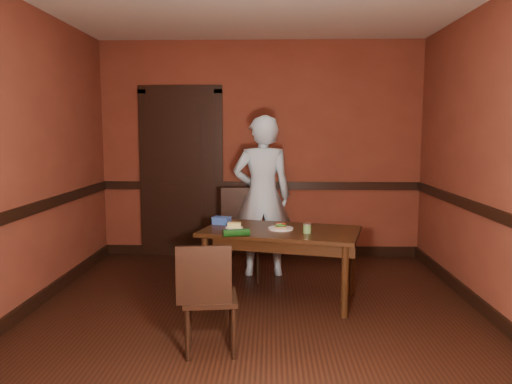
# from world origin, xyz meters

# --- Properties ---
(floor) EXTENTS (4.00, 4.50, 0.01)m
(floor) POSITION_xyz_m (0.00, 0.00, 0.00)
(floor) COLOR black
(floor) RESTS_ON ground
(wall_back) EXTENTS (4.00, 0.02, 2.70)m
(wall_back) POSITION_xyz_m (0.00, 2.25, 1.35)
(wall_back) COLOR brown
(wall_back) RESTS_ON ground
(wall_front) EXTENTS (4.00, 0.02, 2.70)m
(wall_front) POSITION_xyz_m (0.00, -2.25, 1.35)
(wall_front) COLOR brown
(wall_front) RESTS_ON ground
(wall_left) EXTENTS (0.02, 4.50, 2.70)m
(wall_left) POSITION_xyz_m (-2.00, 0.00, 1.35)
(wall_left) COLOR brown
(wall_left) RESTS_ON ground
(wall_right) EXTENTS (0.02, 4.50, 2.70)m
(wall_right) POSITION_xyz_m (2.00, 0.00, 1.35)
(wall_right) COLOR brown
(wall_right) RESTS_ON ground
(dado_back) EXTENTS (4.00, 0.03, 0.10)m
(dado_back) POSITION_xyz_m (0.00, 2.23, 0.90)
(dado_back) COLOR black
(dado_back) RESTS_ON ground
(dado_left) EXTENTS (0.03, 4.50, 0.10)m
(dado_left) POSITION_xyz_m (-1.99, 0.00, 0.90)
(dado_left) COLOR black
(dado_left) RESTS_ON ground
(dado_right) EXTENTS (0.03, 4.50, 0.10)m
(dado_right) POSITION_xyz_m (1.99, 0.00, 0.90)
(dado_right) COLOR black
(dado_right) RESTS_ON ground
(baseboard_back) EXTENTS (4.00, 0.03, 0.12)m
(baseboard_back) POSITION_xyz_m (0.00, 2.23, 0.06)
(baseboard_back) COLOR black
(baseboard_back) RESTS_ON ground
(baseboard_left) EXTENTS (0.03, 4.50, 0.12)m
(baseboard_left) POSITION_xyz_m (-1.99, 0.00, 0.06)
(baseboard_left) COLOR black
(baseboard_left) RESTS_ON ground
(baseboard_right) EXTENTS (0.03, 4.50, 0.12)m
(baseboard_right) POSITION_xyz_m (1.99, 0.00, 0.06)
(baseboard_right) COLOR black
(baseboard_right) RESTS_ON ground
(door) EXTENTS (1.05, 0.07, 2.20)m
(door) POSITION_xyz_m (-1.00, 2.22, 1.09)
(door) COLOR black
(door) RESTS_ON ground
(dining_table) EXTENTS (1.59, 1.14, 0.67)m
(dining_table) POSITION_xyz_m (0.23, 0.56, 0.34)
(dining_table) COLOR black
(dining_table) RESTS_ON floor
(chair_far) EXTENTS (0.48, 0.48, 0.96)m
(chair_far) POSITION_xyz_m (-0.21, 1.23, 0.48)
(chair_far) COLOR black
(chair_far) RESTS_ON floor
(chair_near) EXTENTS (0.42, 0.42, 0.81)m
(chair_near) POSITION_xyz_m (-0.30, -0.57, 0.41)
(chair_near) COLOR black
(chair_near) RESTS_ON floor
(person) EXTENTS (0.68, 0.49, 1.75)m
(person) POSITION_xyz_m (0.04, 1.38, 0.88)
(person) COLOR silver
(person) RESTS_ON floor
(sandwich_plate) EXTENTS (0.24, 0.24, 0.06)m
(sandwich_plate) POSITION_xyz_m (0.23, 0.57, 0.69)
(sandwich_plate) COLOR white
(sandwich_plate) RESTS_ON dining_table
(sauce_jar) EXTENTS (0.08, 0.08, 0.09)m
(sauce_jar) POSITION_xyz_m (0.46, 0.40, 0.72)
(sauce_jar) COLOR #639B4C
(sauce_jar) RESTS_ON dining_table
(cheese_saucer) EXTENTS (0.17, 0.17, 0.05)m
(cheese_saucer) POSITION_xyz_m (-0.21, 0.62, 0.69)
(cheese_saucer) COLOR white
(cheese_saucer) RESTS_ON dining_table
(food_tub) EXTENTS (0.20, 0.17, 0.07)m
(food_tub) POSITION_xyz_m (-0.35, 0.81, 0.71)
(food_tub) COLOR blue
(food_tub) RESTS_ON dining_table
(wrapped_veg) EXTENTS (0.25, 0.14, 0.07)m
(wrapped_veg) POSITION_xyz_m (-0.17, 0.24, 0.70)
(wrapped_veg) COLOR #0E3A10
(wrapped_veg) RESTS_ON dining_table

